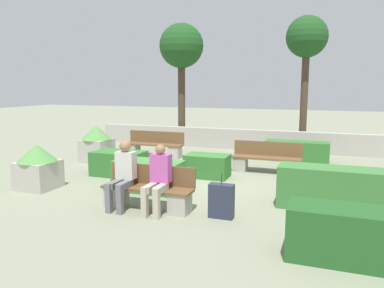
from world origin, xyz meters
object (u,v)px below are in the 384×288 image
(person_seated_woman, at_px, (158,176))
(bench_left_side, at_px, (154,147))
(planter_corner_right, at_px, (97,142))
(person_seated_man, at_px, (123,172))
(tree_leftmost, at_px, (181,49))
(tree_center_left, at_px, (307,41))
(suitcase, at_px, (221,201))
(planter_corner_left, at_px, (38,166))
(bench_right_side, at_px, (266,161))
(bench_front, at_px, (148,193))

(person_seated_woman, bearing_deg, bench_left_side, 116.69)
(person_seated_woman, height_order, planter_corner_right, person_seated_woman)
(person_seated_man, height_order, tree_leftmost, tree_leftmost)
(tree_leftmost, distance_m, tree_center_left, 4.85)
(bench_left_side, height_order, suitcase, bench_left_side)
(suitcase, bearing_deg, tree_leftmost, 116.35)
(person_seated_woman, relative_size, tree_center_left, 0.26)
(person_seated_woman, xyz_separation_m, planter_corner_left, (-3.39, 0.57, -0.16))
(tree_center_left, bearing_deg, planter_corner_right, -140.75)
(bench_left_side, bearing_deg, planter_corner_left, -97.23)
(tree_center_left, bearing_deg, person_seated_woman, -103.24)
(planter_corner_right, xyz_separation_m, suitcase, (5.15, -3.63, -0.29))
(person_seated_woman, height_order, tree_leftmost, tree_leftmost)
(tree_center_left, bearing_deg, suitcase, -95.60)
(person_seated_man, height_order, person_seated_woman, person_seated_man)
(planter_corner_left, bearing_deg, bench_left_side, 80.18)
(bench_right_side, bearing_deg, suitcase, -97.55)
(person_seated_woman, distance_m, planter_corner_left, 3.44)
(bench_front, relative_size, suitcase, 2.20)
(planter_corner_left, xyz_separation_m, planter_corner_right, (-0.56, 3.20, 0.06))
(bench_right_side, relative_size, tree_center_left, 0.38)
(bench_left_side, distance_m, planter_corner_right, 1.96)
(bench_right_side, xyz_separation_m, person_seated_woman, (-1.39, -4.05, 0.39))
(suitcase, height_order, tree_leftmost, tree_leftmost)
(suitcase, bearing_deg, bench_front, 179.89)
(tree_center_left, bearing_deg, person_seated_man, -107.93)
(bench_left_side, height_order, tree_center_left, tree_center_left)
(tree_leftmost, bearing_deg, person_seated_man, -76.11)
(bench_left_side, distance_m, tree_center_left, 6.89)
(person_seated_man, bearing_deg, bench_front, 16.23)
(planter_corner_left, distance_m, planter_corner_right, 3.25)
(bench_front, distance_m, bench_right_side, 4.26)
(bench_right_side, bearing_deg, person_seated_woman, -113.73)
(person_seated_woman, xyz_separation_m, tree_center_left, (2.04, 8.67, 3.32))
(planter_corner_left, height_order, suitcase, planter_corner_left)
(bench_right_side, height_order, planter_corner_left, planter_corner_left)
(bench_right_side, relative_size, person_seated_man, 1.42)
(bench_front, distance_m, person_seated_man, 0.64)
(planter_corner_right, bearing_deg, bench_left_side, 45.58)
(planter_corner_left, xyz_separation_m, tree_center_left, (5.43, 8.10, 3.48))
(person_seated_man, distance_m, suitcase, 2.01)
(planter_corner_left, height_order, planter_corner_right, planter_corner_right)
(bench_front, relative_size, planter_corner_right, 1.59)
(suitcase, relative_size, tree_leftmost, 0.17)
(person_seated_woman, bearing_deg, planter_corner_left, 170.45)
(tree_leftmost, bearing_deg, bench_right_side, -44.72)
(tree_leftmost, bearing_deg, tree_center_left, 5.57)
(bench_left_side, relative_size, tree_center_left, 0.41)
(bench_front, xyz_separation_m, tree_leftmost, (-2.50, 8.05, 3.55))
(bench_front, height_order, person_seated_man, person_seated_man)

